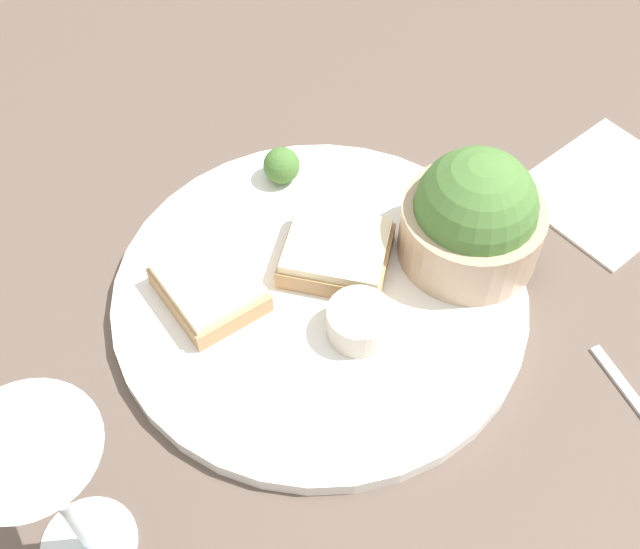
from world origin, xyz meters
The scene contains 9 objects.
ground_plane centered at (0.00, 0.00, 0.00)m, with size 4.00×4.00×0.00m, color brown.
dinner_plate centered at (0.00, 0.00, 0.01)m, with size 0.33×0.33×0.01m.
salad_bowl centered at (0.09, 0.09, 0.06)m, with size 0.12×0.12×0.10m.
sauce_ramekin centered at (0.04, -0.02, 0.03)m, with size 0.05×0.05×0.03m.
cheese_toast_near centered at (0.00, 0.03, 0.03)m, with size 0.10×0.09×0.03m.
cheese_toast_far centered at (-0.08, -0.04, 0.03)m, with size 0.10×0.10×0.03m.
wine_glass centered at (-0.05, -0.25, 0.11)m, with size 0.08×0.08×0.15m.
garnish centered at (-0.08, 0.10, 0.03)m, with size 0.03×0.03×0.03m.
napkin centered at (0.18, 0.22, 0.00)m, with size 0.17×0.18×0.01m.
Camera 1 is at (0.16, -0.34, 0.53)m, focal length 45.00 mm.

